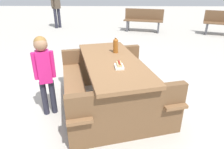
{
  "coord_description": "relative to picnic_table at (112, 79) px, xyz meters",
  "views": [
    {
      "loc": [
        2.64,
        0.05,
        1.74
      ],
      "look_at": [
        0.0,
        0.0,
        0.52
      ],
      "focal_mm": 31.74,
      "sensor_mm": 36.0,
      "label": 1
    }
  ],
  "objects": [
    {
      "name": "bystander_adult",
      "position": [
        -5.95,
        -2.43,
        0.68
      ],
      "size": [
        0.36,
        0.36,
        1.76
      ],
      "color": "#262633",
      "rests_on": "ground"
    },
    {
      "name": "hotdog_tray",
      "position": [
        0.27,
        0.1,
        0.34
      ],
      "size": [
        0.19,
        0.13,
        0.08
      ],
      "color": "white",
      "rests_on": "picnic_table"
    },
    {
      "name": "picnic_table",
      "position": [
        0.0,
        0.0,
        0.0
      ],
      "size": [
        2.1,
        1.81,
        0.75
      ],
      "color": "brown",
      "rests_on": "ground"
    },
    {
      "name": "ground_plane",
      "position": [
        0.0,
        0.0,
        -0.44
      ],
      "size": [
        30.0,
        30.0,
        0.0
      ],
      "primitive_type": "plane",
      "color": "#B7B2A8",
      "rests_on": "ground"
    },
    {
      "name": "child_in_coat",
      "position": [
        0.23,
        -0.9,
        0.29
      ],
      "size": [
        0.21,
        0.27,
        1.15
      ],
      "color": "#262633",
      "rests_on": "ground"
    },
    {
      "name": "park_bench_near",
      "position": [
        -5.31,
        1.14,
        0.0
      ],
      "size": [
        0.75,
        1.55,
        0.85
      ],
      "color": "brown",
      "rests_on": "ground"
    },
    {
      "name": "soda_bottle",
      "position": [
        -0.34,
        0.05,
        0.43
      ],
      "size": [
        0.08,
        0.08,
        0.26
      ],
      "color": "brown",
      "rests_on": "picnic_table"
    }
  ]
}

